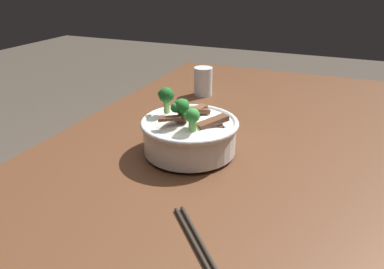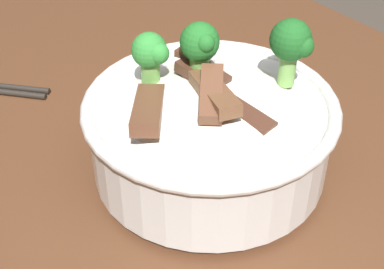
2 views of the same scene
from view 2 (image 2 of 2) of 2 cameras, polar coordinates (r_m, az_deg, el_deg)
rice_bowl at (r=0.49m, az=1.88°, el=1.02°), size 0.23×0.23×0.15m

